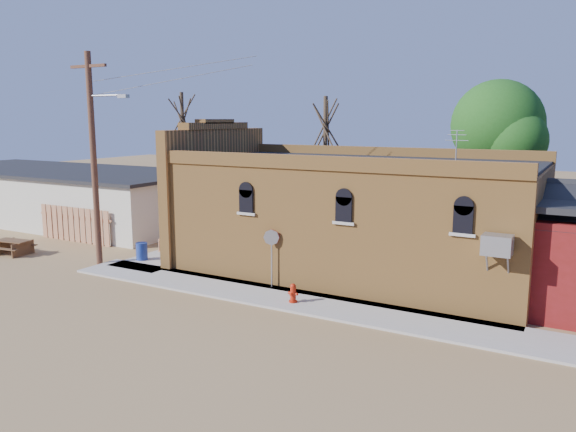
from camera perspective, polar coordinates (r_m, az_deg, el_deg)
The scene contains 14 objects.
ground at distance 19.80m, azimuth -4.87°, elevation -8.62°, with size 120.00×120.00×0.00m, color olive.
sidewalk_south at distance 19.77m, azimuth 0.25°, elevation -8.49°, with size 19.00×2.20×0.08m, color #9E9991.
sidewalk_west at distance 28.06m, azimuth -8.67°, elevation -3.08°, with size 2.60×10.00×0.08m, color #9E9991.
brick_bar at distance 23.17m, azimuth 6.09°, elevation 0.05°, with size 16.40×7.97×6.30m.
storage_building at distance 38.09m, azimuth -22.10°, elevation 2.08°, with size 20.40×8.40×3.17m.
wood_fence at distance 30.81m, azimuth -20.86°, elevation -0.83°, with size 5.20×0.10×1.80m, color #9D6547, non-canonical shape.
utility_pole at distance 25.16m, azimuth -19.08°, elevation 5.92°, with size 3.12×0.26×9.00m.
tree_bare_near at distance 31.59m, azimuth 3.82°, elevation 9.28°, with size 2.80×2.80×7.65m.
tree_bare_far at distance 38.42m, azimuth -10.70°, elevation 9.83°, with size 2.80×2.80×8.16m.
tree_leafy at distance 29.38m, azimuth 20.50°, elevation 8.59°, with size 4.40×4.40×8.15m.
fire_hydrant at distance 19.29m, azimuth 0.51°, elevation -7.83°, with size 0.37×0.34×0.66m.
stop_sign at distance 20.69m, azimuth -1.68°, elevation -2.75°, with size 0.56×0.29×2.17m.
trash_barrel at distance 25.76m, azimuth -14.63°, elevation -3.48°, with size 0.50×0.50×0.77m, color navy.
picnic_table at distance 29.20m, azimuth -26.15°, elevation -2.66°, with size 1.79×1.44×0.68m.
Camera 1 is at (10.60, -15.51, 6.26)m, focal length 35.00 mm.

